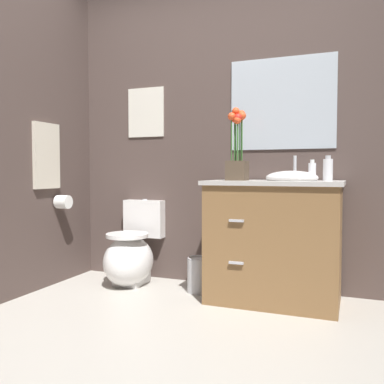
# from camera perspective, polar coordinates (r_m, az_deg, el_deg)

# --- Properties ---
(ground_plane) EXTENTS (8.87, 8.87, 0.00)m
(ground_plane) POSITION_cam_1_polar(r_m,az_deg,el_deg) (2.22, -6.84, -21.84)
(ground_plane) COLOR #B2ADA3
(wall_back) EXTENTS (4.14, 0.05, 2.50)m
(wall_back) POSITION_cam_1_polar(r_m,az_deg,el_deg) (3.36, 8.34, 8.28)
(wall_back) COLOR #4C3D38
(wall_back) RESTS_ON ground_plane
(toilet) EXTENTS (0.38, 0.59, 0.69)m
(toilet) POSITION_cam_1_polar(r_m,az_deg,el_deg) (3.48, -8.33, -8.55)
(toilet) COLOR white
(toilet) RESTS_ON ground_plane
(vanity_cabinet) EXTENTS (0.94, 0.56, 1.04)m
(vanity_cabinet) POSITION_cam_1_polar(r_m,az_deg,el_deg) (3.02, 11.23, -6.44)
(vanity_cabinet) COLOR brown
(vanity_cabinet) RESTS_ON ground_plane
(flower_vase) EXTENTS (0.14, 0.14, 0.52)m
(flower_vase) POSITION_cam_1_polar(r_m,az_deg,el_deg) (2.99, 6.26, 5.51)
(flower_vase) COLOR #4C3D2D
(flower_vase) RESTS_ON vanity_cabinet
(soap_bottle) EXTENTS (0.05, 0.05, 0.15)m
(soap_bottle) POSITION_cam_1_polar(r_m,az_deg,el_deg) (3.02, 16.19, 2.76)
(soap_bottle) COLOR white
(soap_bottle) RESTS_ON vanity_cabinet
(lotion_bottle) EXTENTS (0.06, 0.06, 0.17)m
(lotion_bottle) POSITION_cam_1_polar(r_m,az_deg,el_deg) (2.94, 18.19, 2.97)
(lotion_bottle) COLOR white
(lotion_bottle) RESTS_ON vanity_cabinet
(trash_bin) EXTENTS (0.18, 0.18, 0.27)m
(trash_bin) POSITION_cam_1_polar(r_m,az_deg,el_deg) (3.25, 0.96, -11.27)
(trash_bin) COLOR #B7B7BC
(trash_bin) RESTS_ON ground_plane
(wall_poster) EXTENTS (0.34, 0.01, 0.42)m
(wall_poster) POSITION_cam_1_polar(r_m,az_deg,el_deg) (3.69, -6.36, 10.81)
(wall_poster) COLOR silver
(wall_mirror) EXTENTS (0.80, 0.01, 0.70)m
(wall_mirror) POSITION_cam_1_polar(r_m,az_deg,el_deg) (3.31, 12.28, 11.81)
(wall_mirror) COLOR #B2BCC6
(hanging_towel) EXTENTS (0.03, 0.28, 0.52)m
(hanging_towel) POSITION_cam_1_polar(r_m,az_deg,el_deg) (3.49, -19.37, 4.71)
(hanging_towel) COLOR beige
(toilet_paper_roll) EXTENTS (0.11, 0.11, 0.11)m
(toilet_paper_roll) POSITION_cam_1_polar(r_m,az_deg,el_deg) (3.56, -17.30, -1.31)
(toilet_paper_roll) COLOR white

